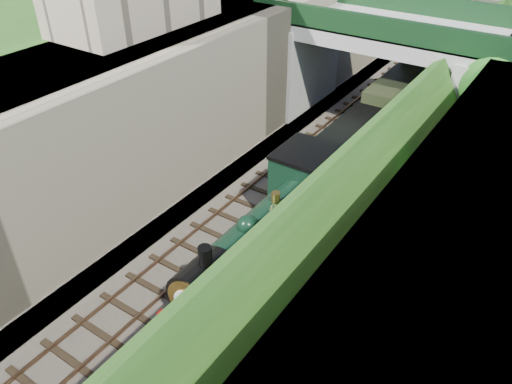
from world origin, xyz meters
TOP-DOWN VIEW (x-y plane):
  - trackbed at (0.00, 20.00)m, footprint 10.00×90.00m
  - retaining_wall at (-5.50, 20.00)m, footprint 1.00×90.00m
  - street_plateau_left at (-9.00, 20.00)m, footprint 6.00×90.00m
  - embankment_slope at (4.94, 21.76)m, footprint 4.53×90.00m
  - track_left at (-2.00, 20.00)m, footprint 2.50×90.00m
  - track_right at (1.20, 20.00)m, footprint 2.50×90.00m
  - road_bridge at (0.94, 24.00)m, footprint 16.00×6.40m
  - tree at (5.91, 22.10)m, footprint 3.60×3.80m
  - locomotive at (1.20, 9.47)m, footprint 3.10×10.22m
  - tender at (1.20, 16.84)m, footprint 2.70×6.00m
  - coach_front at (1.20, 29.44)m, footprint 2.90×18.00m
  - coach_middle at (1.20, 48.24)m, footprint 2.90×18.00m

SIDE VIEW (x-z plane):
  - trackbed at x=0.00m, z-range 0.00..0.20m
  - track_left at x=-2.00m, z-range 0.15..0.35m
  - track_right at x=1.20m, z-range 0.15..0.35m
  - tender at x=1.20m, z-range 0.09..3.14m
  - locomotive at x=1.20m, z-range -0.02..3.81m
  - coach_front at x=1.20m, z-range 0.20..3.90m
  - coach_middle at x=1.20m, z-range 0.20..3.90m
  - embankment_slope at x=4.94m, z-range -0.55..5.88m
  - retaining_wall at x=-5.50m, z-range 0.00..7.00m
  - street_plateau_left at x=-9.00m, z-range 0.00..7.00m
  - road_bridge at x=0.94m, z-range 0.45..7.70m
  - tree at x=5.91m, z-range 1.35..7.95m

